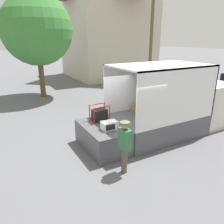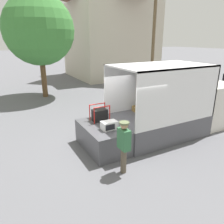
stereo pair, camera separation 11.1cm
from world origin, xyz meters
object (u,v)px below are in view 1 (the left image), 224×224
Objects in this scene: box_truck at (181,110)px; microwave at (109,125)px; portable_generator at (100,115)px; street_tree at (37,30)px; utility_pole at (151,36)px; worker_person at (125,142)px.

box_truck is 3.97m from microwave.
box_truck is at bearing -7.72° from portable_generator.
box_truck is 10.55m from street_tree.
street_tree is at bearing 91.75° from microwave.
portable_generator is at bearing -137.02° from utility_pole.
worker_person is at bearing -157.34° from box_truck.
worker_person is 14.91m from utility_pole.
box_truck is 0.75× the size of utility_pole.
street_tree is at bearing -178.46° from utility_pole.
microwave is 9.98m from street_tree.
utility_pole is (9.62, 10.96, 3.12)m from worker_person.
utility_pole is at bearing 42.98° from portable_generator.
worker_person reaches higher than microwave.
worker_person is at bearing -131.29° from utility_pole.
utility_pole is at bearing 45.62° from microwave.
microwave is (-3.95, -0.40, 0.18)m from box_truck.
utility_pole is (9.34, 8.70, 2.99)m from portable_generator.
street_tree is at bearing 115.30° from box_truck.
street_tree reaches higher than worker_person.
utility_pole is at bearing 59.34° from box_truck.
worker_person is at bearing -97.23° from portable_generator.
portable_generator is at bearing 82.77° from worker_person.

